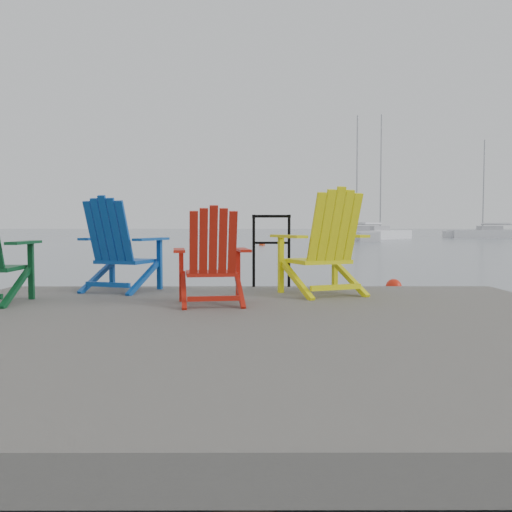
{
  "coord_description": "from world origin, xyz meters",
  "views": [
    {
      "loc": [
        0.04,
        -4.28,
        1.27
      ],
      "look_at": [
        0.06,
        3.07,
        0.85
      ],
      "focal_mm": 38.0,
      "sensor_mm": 36.0,
      "label": 1
    }
  ],
  "objects_px": {
    "buoy_d": "(349,241)",
    "handrail": "(271,243)",
    "chair_red": "(212,257)",
    "chair_yellow": "(324,243)",
    "sailboat_far": "(486,234)",
    "buoy_a": "(394,287)",
    "buoy_c": "(339,242)",
    "sailboat_mid": "(377,235)",
    "chair_blue": "(119,246)",
    "buoy_b": "(262,245)",
    "sailboat_near": "(357,236)"
  },
  "relations": [
    {
      "from": "buoy_d",
      "to": "handrail",
      "type": "bearing_deg",
      "value": -101.37
    },
    {
      "from": "chair_red",
      "to": "chair_yellow",
      "type": "distance_m",
      "value": 1.41
    },
    {
      "from": "handrail",
      "to": "sailboat_far",
      "type": "bearing_deg",
      "value": 64.19
    },
    {
      "from": "chair_yellow",
      "to": "buoy_a",
      "type": "height_order",
      "value": "chair_yellow"
    },
    {
      "from": "sailboat_far",
      "to": "buoy_c",
      "type": "relative_size",
      "value": 28.53
    },
    {
      "from": "chair_red",
      "to": "buoy_c",
      "type": "bearing_deg",
      "value": 70.74
    },
    {
      "from": "chair_red",
      "to": "sailboat_mid",
      "type": "bearing_deg",
      "value": 66.81
    },
    {
      "from": "chair_blue",
      "to": "buoy_c",
      "type": "height_order",
      "value": "chair_blue"
    },
    {
      "from": "chair_red",
      "to": "buoy_b",
      "type": "height_order",
      "value": "chair_red"
    },
    {
      "from": "sailboat_near",
      "to": "chair_red",
      "type": "bearing_deg",
      "value": -103.7
    },
    {
      "from": "sailboat_near",
      "to": "buoy_a",
      "type": "bearing_deg",
      "value": -100.68
    },
    {
      "from": "chair_blue",
      "to": "buoy_c",
      "type": "distance_m",
      "value": 36.32
    },
    {
      "from": "chair_red",
      "to": "buoy_d",
      "type": "relative_size",
      "value": 2.82
    },
    {
      "from": "chair_yellow",
      "to": "buoy_c",
      "type": "bearing_deg",
      "value": 58.63
    },
    {
      "from": "buoy_a",
      "to": "chair_blue",
      "type": "bearing_deg",
      "value": -132.44
    },
    {
      "from": "sailboat_mid",
      "to": "sailboat_near",
      "type": "bearing_deg",
      "value": -81.6
    },
    {
      "from": "sailboat_near",
      "to": "sailboat_far",
      "type": "relative_size",
      "value": 1.08
    },
    {
      "from": "chair_yellow",
      "to": "buoy_d",
      "type": "height_order",
      "value": "chair_yellow"
    },
    {
      "from": "chair_red",
      "to": "buoy_c",
      "type": "relative_size",
      "value": 2.54
    },
    {
      "from": "chair_red",
      "to": "sailboat_far",
      "type": "height_order",
      "value": "sailboat_far"
    },
    {
      "from": "buoy_a",
      "to": "buoy_c",
      "type": "distance_m",
      "value": 30.76
    },
    {
      "from": "chair_yellow",
      "to": "sailboat_far",
      "type": "distance_m",
      "value": 54.66
    },
    {
      "from": "sailboat_far",
      "to": "buoy_a",
      "type": "height_order",
      "value": "sailboat_far"
    },
    {
      "from": "chair_blue",
      "to": "sailboat_near",
      "type": "relative_size",
      "value": 0.1
    },
    {
      "from": "sailboat_mid",
      "to": "buoy_a",
      "type": "distance_m",
      "value": 39.95
    },
    {
      "from": "sailboat_near",
      "to": "buoy_c",
      "type": "xyz_separation_m",
      "value": [
        -2.4,
        -5.26,
        -0.36
      ]
    },
    {
      "from": "sailboat_near",
      "to": "buoy_c",
      "type": "distance_m",
      "value": 5.79
    },
    {
      "from": "sailboat_mid",
      "to": "buoy_b",
      "type": "bearing_deg",
      "value": -78.89
    },
    {
      "from": "sailboat_far",
      "to": "buoy_b",
      "type": "relative_size",
      "value": 25.59
    },
    {
      "from": "sailboat_mid",
      "to": "buoy_a",
      "type": "relative_size",
      "value": 36.21
    },
    {
      "from": "handrail",
      "to": "sailboat_far",
      "type": "xyz_separation_m",
      "value": [
        23.59,
        48.76,
        -0.69
      ]
    },
    {
      "from": "buoy_d",
      "to": "chair_yellow",
      "type": "bearing_deg",
      "value": -100.29
    },
    {
      "from": "sailboat_near",
      "to": "buoy_b",
      "type": "height_order",
      "value": "sailboat_near"
    },
    {
      "from": "chair_blue",
      "to": "sailboat_mid",
      "type": "height_order",
      "value": "sailboat_mid"
    },
    {
      "from": "sailboat_far",
      "to": "buoy_a",
      "type": "xyz_separation_m",
      "value": [
        -20.92,
        -44.39,
        -0.36
      ]
    },
    {
      "from": "chair_blue",
      "to": "buoy_a",
      "type": "height_order",
      "value": "chair_blue"
    },
    {
      "from": "sailboat_mid",
      "to": "buoy_d",
      "type": "bearing_deg",
      "value": -72.45
    },
    {
      "from": "sailboat_far",
      "to": "buoy_a",
      "type": "bearing_deg",
      "value": 153.14
    },
    {
      "from": "sailboat_near",
      "to": "buoy_b",
      "type": "relative_size",
      "value": 27.59
    },
    {
      "from": "handrail",
      "to": "chair_red",
      "type": "bearing_deg",
      "value": -111.61
    },
    {
      "from": "chair_red",
      "to": "buoy_d",
      "type": "xyz_separation_m",
      "value": [
        7.88,
        37.65,
        -0.96
      ]
    },
    {
      "from": "chair_yellow",
      "to": "sailboat_far",
      "type": "height_order",
      "value": "sailboat_far"
    },
    {
      "from": "chair_yellow",
      "to": "sailboat_mid",
      "type": "xyz_separation_m",
      "value": [
        10.61,
        44.2,
        -0.71
      ]
    },
    {
      "from": "chair_yellow",
      "to": "sailboat_near",
      "type": "bearing_deg",
      "value": 56.53
    },
    {
      "from": "buoy_d",
      "to": "sailboat_mid",
      "type": "bearing_deg",
      "value": 61.87
    },
    {
      "from": "handrail",
      "to": "buoy_c",
      "type": "xyz_separation_m",
      "value": [
        6.31,
        34.91,
        -1.04
      ]
    },
    {
      "from": "sailboat_mid",
      "to": "buoy_c",
      "type": "xyz_separation_m",
      "value": [
        -4.86,
        -8.49,
        -0.36
      ]
    },
    {
      "from": "handrail",
      "to": "buoy_b",
      "type": "distance_m",
      "value": 27.59
    },
    {
      "from": "chair_red",
      "to": "buoy_b",
      "type": "distance_m",
      "value": 29.16
    },
    {
      "from": "chair_red",
      "to": "sailboat_near",
      "type": "xyz_separation_m",
      "value": [
        9.33,
        41.74,
        -0.61
      ]
    }
  ]
}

